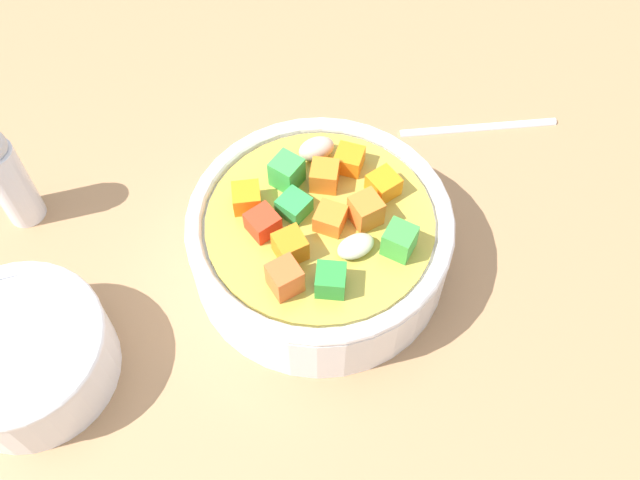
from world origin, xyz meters
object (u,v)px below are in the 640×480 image
at_px(soup_bowl_main, 320,238).
at_px(pepper_shaker, 6,176).
at_px(spoon, 391,132).
at_px(side_bowl_small, 23,355).

relative_size(soup_bowl_main, pepper_shaker, 1.96).
relative_size(soup_bowl_main, spoon, 0.93).
relative_size(soup_bowl_main, side_bowl_small, 1.58).
bearing_deg(pepper_shaker, soup_bowl_main, 102.68).
bearing_deg(soup_bowl_main, spoon, 178.05).
distance_m(soup_bowl_main, pepper_shaker, 0.22).
distance_m(spoon, pepper_shaker, 0.28).
bearing_deg(soup_bowl_main, side_bowl_small, -42.37).
height_order(spoon, side_bowl_small, side_bowl_small).
relative_size(spoon, pepper_shaker, 2.12).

